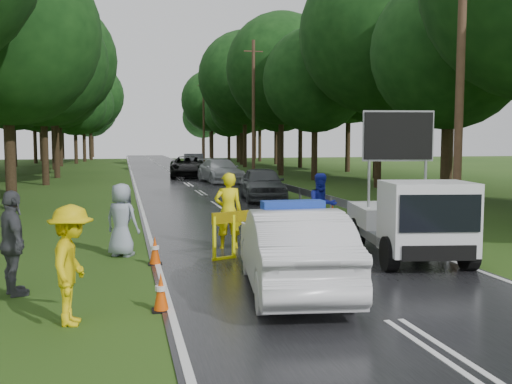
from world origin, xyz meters
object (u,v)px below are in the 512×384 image
object	(u,v)px
queue_car_first	(262,184)
queue_car_third	(188,167)
queue_car_fourth	(194,163)
civilian	(322,206)
police_sedan	(293,250)
queue_car_second	(220,171)
work_truck	(411,219)
barrier	(261,220)
officer	(228,211)

from	to	relation	value
queue_car_first	queue_car_third	bearing A→B (deg)	100.83
queue_car_fourth	civilian	bearing A→B (deg)	-84.04
police_sedan	queue_car_second	xyz separation A→B (m)	(3.34, 27.93, 0.02)
work_truck	civilian	xyz separation A→B (m)	(-1.05, 3.28, -0.02)
police_sedan	queue_car_third	xyz separation A→B (m)	(1.82, 33.93, 0.04)
police_sedan	work_truck	xyz separation A→B (m)	(3.58, 2.16, 0.18)
queue_car_third	queue_car_fourth	distance (m)	7.49
police_sedan	queue_car_fourth	world-z (taller)	police_sedan
police_sedan	barrier	xyz separation A→B (m)	(0.22, 3.44, 0.08)
work_truck	queue_car_fourth	bearing A→B (deg)	100.51
queue_car_third	police_sedan	bearing A→B (deg)	-88.38
queue_car_first	queue_car_third	world-z (taller)	queue_car_third
barrier	police_sedan	bearing A→B (deg)	-115.56
work_truck	queue_car_first	world-z (taller)	work_truck
civilian	queue_car_second	bearing A→B (deg)	83.10
police_sedan	civilian	distance (m)	6.00
police_sedan	officer	distance (m)	4.47
civilian	queue_car_third	distance (m)	28.50
work_truck	barrier	size ratio (longest dim) A/B	1.81
civilian	queue_car_first	bearing A→B (deg)	80.71
work_truck	queue_car_fourth	xyz separation A→B (m)	(-0.40, 39.13, -0.13)
civilian	queue_car_first	distance (m)	10.62
police_sedan	queue_car_fourth	distance (m)	41.42
officer	barrier	bearing A→B (deg)	124.19
police_sedan	work_truck	world-z (taller)	work_truck
police_sedan	officer	world-z (taller)	officer
queue_car_fourth	police_sedan	bearing A→B (deg)	-87.40
barrier	queue_car_second	xyz separation A→B (m)	(3.12, 24.49, -0.07)
officer	civilian	world-z (taller)	officer
queue_car_first	queue_car_fourth	world-z (taller)	queue_car_fourth
queue_car_first	queue_car_third	xyz separation A→B (m)	(-1.53, 17.91, 0.03)
officer	queue_car_fourth	xyz separation A→B (m)	(3.58, 36.85, -0.17)
police_sedan	queue_car_second	world-z (taller)	police_sedan
work_truck	queue_car_first	size ratio (longest dim) A/B	1.01
officer	queue_car_fourth	bearing A→B (deg)	-93.60
civilian	queue_car_second	distance (m)	22.50
civilian	queue_car_third	xyz separation A→B (m)	(-0.70, 28.49, -0.12)
queue_car_second	queue_car_third	world-z (taller)	queue_car_third
queue_car_third	barrier	bearing A→B (deg)	-88.30
queue_car_second	officer	bearing A→B (deg)	-104.87
barrier	queue_car_first	size ratio (longest dim) A/B	0.56
work_truck	officer	world-z (taller)	work_truck
queue_car_first	police_sedan	bearing A→B (deg)	-95.87
police_sedan	queue_car_first	xyz separation A→B (m)	(3.35, 16.02, 0.01)
work_truck	queue_car_third	world-z (taller)	work_truck
police_sedan	queue_car_second	bearing A→B (deg)	-89.24
officer	civilian	xyz separation A→B (m)	(2.93, 1.00, -0.06)
civilian	work_truck	bearing A→B (deg)	-77.04
officer	queue_car_third	xyz separation A→B (m)	(2.23, 29.49, -0.18)
work_truck	officer	size ratio (longest dim) A/B	2.35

